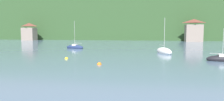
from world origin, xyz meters
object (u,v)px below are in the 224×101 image
object	(u,v)px
mooring_buoy_mid	(66,59)
sailboat_mid_4	(222,59)
sailboat_far_0	(75,47)
shore_building_westcentral	(194,31)
mooring_buoy_far	(99,65)
sailboat_far_1	(164,51)
shore_building_west	(29,32)

from	to	relation	value
mooring_buoy_mid	sailboat_mid_4	bearing A→B (deg)	2.88
sailboat_far_0	shore_building_westcentral	bearing A→B (deg)	-119.64
shore_building_westcentral	sailboat_far_0	distance (m)	50.34
mooring_buoy_far	sailboat_far_1	bearing A→B (deg)	57.89
shore_building_west	mooring_buoy_far	xyz separation A→B (m)	(44.17, -58.10, -3.67)
shore_building_west	mooring_buoy_mid	bearing A→B (deg)	-54.59
shore_building_west	sailboat_mid_4	xyz separation A→B (m)	(60.15, -52.64, -3.39)
sailboat_mid_4	mooring_buoy_far	bearing A→B (deg)	-156.37
shore_building_west	sailboat_mid_4	distance (m)	80.00
shore_building_west	sailboat_far_0	bearing A→B (deg)	-47.32
sailboat_far_1	mooring_buoy_mid	world-z (taller)	sailboat_far_1
mooring_buoy_mid	shore_building_west	bearing A→B (deg)	125.41
sailboat_far_0	sailboat_far_1	distance (m)	21.24
sailboat_far_0	sailboat_far_1	world-z (taller)	sailboat_far_1
shore_building_west	sailboat_far_1	size ratio (longest dim) A/B	1.10
sailboat_far_0	sailboat_mid_4	xyz separation A→B (m)	(26.81, -16.48, -0.01)
sailboat_far_0	mooring_buoy_mid	xyz separation A→B (m)	(4.87, -17.58, -0.30)
sailboat_far_1	mooring_buoy_far	distance (m)	16.99
shore_building_westcentral	mooring_buoy_mid	world-z (taller)	shore_building_westcentral
shore_building_westcentral	sailboat_far_0	world-z (taller)	shore_building_westcentral
sailboat_mid_4	mooring_buoy_far	distance (m)	16.88
sailboat_far_1	mooring_buoy_far	world-z (taller)	sailboat_far_1
sailboat_mid_4	mooring_buoy_mid	world-z (taller)	sailboat_mid_4
shore_building_west	sailboat_far_1	world-z (taller)	shore_building_west
sailboat_far_0	mooring_buoy_far	world-z (taller)	sailboat_far_0
mooring_buoy_far	shore_building_west	bearing A→B (deg)	127.25
shore_building_west	shore_building_westcentral	distance (m)	68.11
shore_building_west	sailboat_mid_4	size ratio (longest dim) A/B	1.59
sailboat_far_1	sailboat_mid_4	distance (m)	11.32
shore_building_west	mooring_buoy_mid	size ratio (longest dim) A/B	14.64
sailboat_mid_4	mooring_buoy_far	xyz separation A→B (m)	(-15.98, -5.46, -0.28)
shore_building_west	sailboat_far_1	xyz separation A→B (m)	(53.20, -43.71, -3.34)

